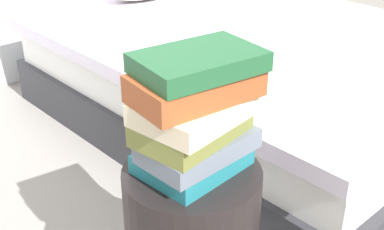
{
  "coord_description": "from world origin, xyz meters",
  "views": [
    {
      "loc": [
        -0.71,
        -0.74,
        1.21
      ],
      "look_at": [
        0.0,
        0.0,
        0.68
      ],
      "focal_mm": 47.79,
      "sensor_mm": 36.0,
      "label": 1
    }
  ],
  "objects_px": {
    "book_teal": "(192,160)",
    "book_rust": "(195,86)",
    "book_cream": "(193,109)",
    "book_slate": "(199,145)",
    "book_forest": "(198,62)",
    "bed": "(250,74)",
    "book_olive": "(190,127)"
  },
  "relations": [
    {
      "from": "bed",
      "to": "book_forest",
      "type": "xyz_separation_m",
      "value": [
        -1.09,
        -0.76,
        0.58
      ]
    },
    {
      "from": "book_rust",
      "to": "book_cream",
      "type": "bearing_deg",
      "value": 174.68
    },
    {
      "from": "book_olive",
      "to": "book_rust",
      "type": "bearing_deg",
      "value": -91.77
    },
    {
      "from": "book_teal",
      "to": "book_rust",
      "type": "bearing_deg",
      "value": -124.15
    },
    {
      "from": "bed",
      "to": "book_rust",
      "type": "xyz_separation_m",
      "value": [
        -1.1,
        -0.76,
        0.52
      ]
    },
    {
      "from": "book_olive",
      "to": "book_rust",
      "type": "xyz_separation_m",
      "value": [
        0.0,
        -0.01,
        0.11
      ]
    },
    {
      "from": "book_teal",
      "to": "book_rust",
      "type": "distance_m",
      "value": 0.21
    },
    {
      "from": "book_teal",
      "to": "book_slate",
      "type": "bearing_deg",
      "value": -89.72
    },
    {
      "from": "book_slate",
      "to": "book_forest",
      "type": "relative_size",
      "value": 1.0
    },
    {
      "from": "bed",
      "to": "book_rust",
      "type": "relative_size",
      "value": 7.21
    },
    {
      "from": "bed",
      "to": "book_olive",
      "type": "height_order",
      "value": "book_olive"
    },
    {
      "from": "book_forest",
      "to": "bed",
      "type": "bearing_deg",
      "value": 44.01
    },
    {
      "from": "book_cream",
      "to": "bed",
      "type": "bearing_deg",
      "value": 27.98
    },
    {
      "from": "book_slate",
      "to": "book_rust",
      "type": "relative_size",
      "value": 0.96
    },
    {
      "from": "book_cream",
      "to": "book_slate",
      "type": "bearing_deg",
      "value": -10.28
    },
    {
      "from": "book_teal",
      "to": "book_forest",
      "type": "xyz_separation_m",
      "value": [
        -0.0,
        -0.02,
        0.26
      ]
    },
    {
      "from": "book_slate",
      "to": "book_olive",
      "type": "relative_size",
      "value": 1.04
    },
    {
      "from": "book_olive",
      "to": "book_cream",
      "type": "height_order",
      "value": "book_cream"
    },
    {
      "from": "book_cream",
      "to": "book_forest",
      "type": "distance_m",
      "value": 0.11
    },
    {
      "from": "book_slate",
      "to": "book_cream",
      "type": "distance_m",
      "value": 0.1
    },
    {
      "from": "book_teal",
      "to": "book_forest",
      "type": "relative_size",
      "value": 0.9
    },
    {
      "from": "book_teal",
      "to": "book_slate",
      "type": "relative_size",
      "value": 0.9
    },
    {
      "from": "book_teal",
      "to": "book_cream",
      "type": "xyz_separation_m",
      "value": [
        -0.02,
        -0.02,
        0.15
      ]
    },
    {
      "from": "book_teal",
      "to": "book_olive",
      "type": "bearing_deg",
      "value": -163.93
    },
    {
      "from": "book_rust",
      "to": "book_teal",
      "type": "bearing_deg",
      "value": 66.23
    },
    {
      "from": "book_slate",
      "to": "book_cream",
      "type": "xyz_separation_m",
      "value": [
        -0.02,
        0.0,
        0.1
      ]
    },
    {
      "from": "bed",
      "to": "book_olive",
      "type": "distance_m",
      "value": 1.4
    },
    {
      "from": "bed",
      "to": "book_teal",
      "type": "relative_size",
      "value": 8.34
    },
    {
      "from": "book_forest",
      "to": "book_cream",
      "type": "bearing_deg",
      "value": -178.63
    },
    {
      "from": "book_rust",
      "to": "book_forest",
      "type": "xyz_separation_m",
      "value": [
        0.01,
        -0.0,
        0.05
      ]
    },
    {
      "from": "bed",
      "to": "book_cream",
      "type": "relative_size",
      "value": 8.27
    },
    {
      "from": "book_cream",
      "to": "book_rust",
      "type": "relative_size",
      "value": 0.87
    }
  ]
}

